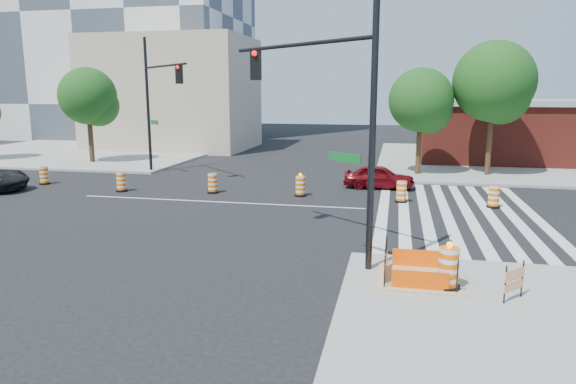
{
  "coord_description": "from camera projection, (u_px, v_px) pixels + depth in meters",
  "views": [
    {
      "loc": [
        8.27,
        -22.78,
        5.2
      ],
      "look_at": [
        4.25,
        -3.85,
        1.4
      ],
      "focal_mm": 32.0,
      "sensor_mm": 36.0,
      "label": 1
    }
  ],
  "objects": [
    {
      "name": "median_drum_4",
      "position": [
        401.0,
        192.0,
        24.4
      ],
      "size": [
        0.6,
        0.6,
        1.02
      ],
      "color": "black",
      "rests_on": "ground"
    },
    {
      "name": "red_coupe",
      "position": [
        379.0,
        177.0,
        27.91
      ],
      "size": [
        3.82,
        1.6,
        1.29
      ],
      "primitive_type": "imported",
      "rotation": [
        0.0,
        0.0,
        1.55
      ],
      "color": "#5F080E",
      "rests_on": "ground"
    },
    {
      "name": "median_drum_0",
      "position": [
        44.0,
        176.0,
        29.14
      ],
      "size": [
        0.6,
        0.6,
        1.02
      ],
      "color": "black",
      "rests_on": "ground"
    },
    {
      "name": "sidewalk_nw",
      "position": [
        94.0,
        150.0,
        45.49
      ],
      "size": [
        22.0,
        22.0,
        0.15
      ],
      "primitive_type": "cube",
      "color": "gray",
      "rests_on": "ground"
    },
    {
      "name": "median_drum_3",
      "position": [
        300.0,
        187.0,
        25.84
      ],
      "size": [
        0.6,
        0.6,
        1.18
      ],
      "color": "black",
      "rests_on": "ground"
    },
    {
      "name": "lane_centerline",
      "position": [
        218.0,
        202.0,
        24.55
      ],
      "size": [
        14.0,
        0.12,
        0.01
      ],
      "primitive_type": "cube",
      "color": "silver",
      "rests_on": "ground"
    },
    {
      "name": "median_drum_1",
      "position": [
        121.0,
        182.0,
        27.05
      ],
      "size": [
        0.6,
        0.6,
        1.02
      ],
      "color": "black",
      "rests_on": "ground"
    },
    {
      "name": "signal_pole_nw",
      "position": [
        157.0,
        92.0,
        31.25
      ],
      "size": [
        4.68,
        4.51,
        8.4
      ],
      "rotation": [
        0.0,
        0.0,
        -0.77
      ],
      "color": "black",
      "rests_on": "ground"
    },
    {
      "name": "ground",
      "position": [
        218.0,
        202.0,
        24.56
      ],
      "size": [
        120.0,
        120.0,
        0.0
      ],
      "primitive_type": "plane",
      "color": "black",
      "rests_on": "ground"
    },
    {
      "name": "brick_storefront",
      "position": [
        532.0,
        131.0,
        37.72
      ],
      "size": [
        16.5,
        8.5,
        4.6
      ],
      "color": "maroon",
      "rests_on": "ground"
    },
    {
      "name": "sidewalk_ne",
      "position": [
        529.0,
        162.0,
        38.15
      ],
      "size": [
        22.0,
        22.0,
        0.15
      ],
      "primitive_type": "cube",
      "color": "gray",
      "rests_on": "ground"
    },
    {
      "name": "median_drum_5",
      "position": [
        494.0,
        197.0,
        23.26
      ],
      "size": [
        0.6,
        0.6,
        1.02
      ],
      "color": "black",
      "rests_on": "ground"
    },
    {
      "name": "signal_pole_se",
      "position": [
        328.0,
        94.0,
        15.23
      ],
      "size": [
        5.09,
        3.98,
        8.36
      ],
      "rotation": [
        0.0,
        0.0,
        2.48
      ],
      "color": "black",
      "rests_on": "ground"
    },
    {
      "name": "median_drum_2",
      "position": [
        213.0,
        184.0,
        26.63
      ],
      "size": [
        0.6,
        0.6,
        1.02
      ],
      "color": "black",
      "rests_on": "ground"
    },
    {
      "name": "barricade",
      "position": [
        514.0,
        280.0,
        12.54
      ],
      "size": [
        0.58,
        0.61,
        0.95
      ],
      "rotation": [
        0.0,
        0.0,
        0.81
      ],
      "color": "#FF6505",
      "rests_on": "ground"
    },
    {
      "name": "beige_midrise",
      "position": [
        174.0,
        94.0,
        47.15
      ],
      "size": [
        14.0,
        10.0,
        10.0
      ],
      "primitive_type": "cube",
      "color": "tan",
      "rests_on": "ground"
    },
    {
      "name": "tree_north_b",
      "position": [
        89.0,
        100.0,
        36.67
      ],
      "size": [
        4.08,
        4.06,
        6.9
      ],
      "color": "#382314",
      "rests_on": "ground"
    },
    {
      "name": "tree_north_d",
      "position": [
        494.0,
        86.0,
        30.75
      ],
      "size": [
        4.82,
        4.82,
        8.19
      ],
      "color": "#382314",
      "rests_on": "ground"
    },
    {
      "name": "excavation_pit",
      "position": [
        418.0,
        276.0,
        14.04
      ],
      "size": [
        2.2,
        2.2,
        0.9
      ],
      "color": "tan",
      "rests_on": "ground"
    },
    {
      "name": "crosswalk_east",
      "position": [
        457.0,
        213.0,
        22.32
      ],
      "size": [
        6.75,
        13.5,
        0.01
      ],
      "color": "silver",
      "rests_on": "ground"
    },
    {
      "name": "pit_drum",
      "position": [
        448.0,
        269.0,
        13.25
      ],
      "size": [
        0.65,
        0.65,
        1.28
      ],
      "color": "black",
      "rests_on": "ground"
    },
    {
      "name": "tree_north_c",
      "position": [
        422.0,
        104.0,
        31.31
      ],
      "size": [
        3.91,
        3.91,
        6.64
      ],
      "color": "#382314",
      "rests_on": "ground"
    }
  ]
}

